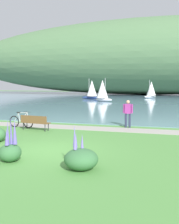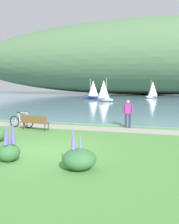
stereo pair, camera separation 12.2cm
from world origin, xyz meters
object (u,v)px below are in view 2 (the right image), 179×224
object	(u,v)px
bicycle_leaning_near_bench	(21,121)
sailboat_toward_hillside	(93,89)
park_bench_near_camera	(35,121)
person_at_shoreline	(128,112)
sailboat_nearest_to_shore	(104,90)
sailboat_mid_bay	(153,90)

from	to	relation	value
bicycle_leaning_near_bench	sailboat_toward_hillside	xyz separation A→B (m)	(-4.76, 32.04, 1.43)
park_bench_near_camera	person_at_shoreline	size ratio (longest dim) A/B	1.08
bicycle_leaning_near_bench	sailboat_nearest_to_shore	bearing A→B (deg)	92.70
sailboat_mid_bay	sailboat_toward_hillside	bearing A→B (deg)	-144.84
bicycle_leaning_near_bench	sailboat_mid_bay	world-z (taller)	sailboat_mid_bay
sailboat_mid_bay	sailboat_toward_hillside	world-z (taller)	sailboat_toward_hillside
park_bench_near_camera	sailboat_mid_bay	size ratio (longest dim) A/B	0.51
park_bench_near_camera	bicycle_leaning_near_bench	distance (m)	1.45
person_at_shoreline	sailboat_toward_hillside	xyz separation A→B (m)	(-11.11, 30.09, 0.85)
person_at_shoreline	sailboat_mid_bay	bearing A→B (deg)	91.21
person_at_shoreline	sailboat_nearest_to_shore	world-z (taller)	sailboat_nearest_to_shore
park_bench_near_camera	sailboat_nearest_to_shore	size ratio (longest dim) A/B	0.50
sailboat_mid_bay	sailboat_toward_hillside	distance (m)	12.62
person_at_shoreline	sailboat_nearest_to_shore	distance (m)	25.39
bicycle_leaning_near_bench	sailboat_mid_bay	xyz separation A→B (m)	(5.56, 39.31, 1.35)
park_bench_near_camera	sailboat_nearest_to_shore	world-z (taller)	sailboat_nearest_to_shore
bicycle_leaning_near_bench	sailboat_toward_hillside	distance (m)	32.42
park_bench_near_camera	bicycle_leaning_near_bench	world-z (taller)	bicycle_leaning_near_bench
person_at_shoreline	park_bench_near_camera	bearing A→B (deg)	-152.92
park_bench_near_camera	person_at_shoreline	distance (m)	5.69
bicycle_leaning_near_bench	park_bench_near_camera	bearing A→B (deg)	-26.09
sailboat_nearest_to_shore	sailboat_toward_hillside	world-z (taller)	sailboat_toward_hillside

